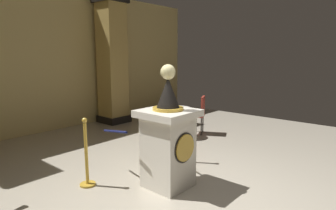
# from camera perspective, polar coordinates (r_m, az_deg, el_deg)

# --- Properties ---
(ground_plane) EXTENTS (11.75, 11.75, 0.00)m
(ground_plane) POSITION_cam_1_polar(r_m,az_deg,el_deg) (4.31, 3.77, -17.44)
(ground_plane) COLOR #B2A893
(back_wall) EXTENTS (11.75, 0.16, 3.74)m
(back_wall) POSITION_cam_1_polar(r_m,az_deg,el_deg) (7.90, -26.72, 8.04)
(back_wall) COLOR tan
(back_wall) RESTS_ON ground_plane
(pedestal_clock) EXTENTS (0.76, 0.76, 1.85)m
(pedestal_clock) POSITION_cam_1_polar(r_m,az_deg,el_deg) (4.32, 0.04, -6.97)
(pedestal_clock) COLOR silver
(pedestal_clock) RESTS_ON ground_plane
(stanchion_near) EXTENTS (0.24, 0.24, 0.99)m
(stanchion_near) POSITION_cam_1_polar(r_m,az_deg,el_deg) (5.39, 3.63, -7.83)
(stanchion_near) COLOR gold
(stanchion_near) RESTS_ON ground_plane
(stanchion_far) EXTENTS (0.24, 0.24, 1.06)m
(stanchion_far) POSITION_cam_1_polar(r_m,az_deg,el_deg) (4.61, -15.86, -10.85)
(stanchion_far) COLOR gold
(stanchion_far) RESTS_ON ground_plane
(velvet_rope) EXTENTS (1.20, 1.18, 0.22)m
(velvet_rope) POSITION_cam_1_polar(r_m,az_deg,el_deg) (4.81, -5.39, -4.49)
(velvet_rope) COLOR #141947
(column_right) EXTENTS (0.78, 0.78, 3.59)m
(column_right) POSITION_cam_1_polar(r_m,az_deg,el_deg) (8.59, -11.01, 8.37)
(column_right) COLOR black
(column_right) RESTS_ON ground_plane
(cafe_table) EXTENTS (0.60, 0.60, 0.73)m
(cafe_table) POSITION_cam_1_polar(r_m,az_deg,el_deg) (7.00, 1.99, -2.61)
(cafe_table) COLOR #332D28
(cafe_table) RESTS_ON ground_plane
(cafe_chair_red) EXTENTS (0.54, 0.54, 0.96)m
(cafe_chair_red) POSITION_cam_1_polar(r_m,az_deg,el_deg) (7.31, 6.19, -1.28)
(cafe_chair_red) COLOR black
(cafe_chair_red) RESTS_ON ground_plane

